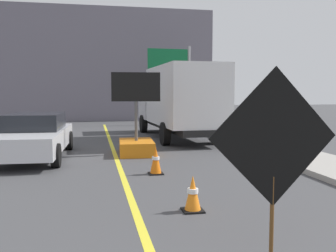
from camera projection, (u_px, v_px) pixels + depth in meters
lane_center_stripe at (134, 207)px, 6.77m from camera, size 0.14×36.00×0.01m
roadwork_sign at (274, 141)px, 4.42m from camera, size 1.63×0.13×2.33m
arrow_board_trailer at (136, 140)px, 12.61m from camera, size 1.60×1.86×2.70m
box_truck at (178, 100)px, 16.92m from camera, size 2.70×7.74×3.14m
pickup_car at (35, 136)px, 11.88m from camera, size 2.14×5.10×1.38m
highway_guide_sign at (177, 71)px, 24.18m from camera, size 2.79×0.27×5.00m
far_building_block at (91, 68)px, 31.29m from camera, size 17.92×9.11×8.16m
traffic_cone_near_sign at (193, 194)px, 6.51m from camera, size 0.36×0.36×0.62m
traffic_cone_mid_lane at (156, 160)px, 9.49m from camera, size 0.36×0.36×0.71m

